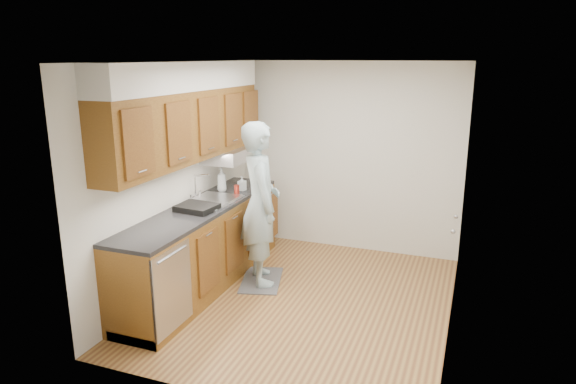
% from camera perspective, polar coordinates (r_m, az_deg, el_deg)
% --- Properties ---
extents(floor, '(3.50, 3.50, 0.00)m').
position_cam_1_polar(floor, '(5.65, 1.75, -11.98)').
color(floor, olive).
rests_on(floor, ground).
extents(ceiling, '(3.50, 3.50, 0.00)m').
position_cam_1_polar(ceiling, '(5.05, 1.98, 14.26)').
color(ceiling, white).
rests_on(ceiling, wall_left).
extents(wall_left, '(0.02, 3.50, 2.50)m').
position_cam_1_polar(wall_left, '(5.85, -12.20, 1.66)').
color(wall_left, silver).
rests_on(wall_left, floor).
extents(wall_right, '(0.02, 3.50, 2.50)m').
position_cam_1_polar(wall_right, '(4.96, 18.52, -1.16)').
color(wall_right, silver).
rests_on(wall_right, floor).
extents(wall_back, '(3.00, 0.02, 2.50)m').
position_cam_1_polar(wall_back, '(6.85, 6.57, 3.80)').
color(wall_back, silver).
rests_on(wall_back, floor).
extents(counter, '(0.64, 2.80, 1.30)m').
position_cam_1_polar(counter, '(5.91, -9.34, -5.76)').
color(counter, brown).
rests_on(counter, floor).
extents(upper_cabinets, '(0.47, 2.80, 1.21)m').
position_cam_1_polar(upper_cabinets, '(5.68, -10.89, 8.51)').
color(upper_cabinets, brown).
rests_on(upper_cabinets, wall_left).
extents(closet_door, '(0.02, 1.22, 2.05)m').
position_cam_1_polar(closet_door, '(5.31, 18.34, -2.64)').
color(closet_door, silver).
rests_on(closet_door, wall_right).
extents(floor_mat, '(0.62, 0.84, 0.01)m').
position_cam_1_polar(floor_mat, '(6.11, -2.97, -9.76)').
color(floor_mat, '#5F5F61').
rests_on(floor_mat, floor).
extents(person, '(0.83, 0.89, 2.11)m').
position_cam_1_polar(person, '(5.76, -3.11, -0.11)').
color(person, '#99B3BA').
rests_on(person, floor_mat).
extents(soap_bottle_a, '(0.12, 0.12, 0.30)m').
position_cam_1_polar(soap_bottle_a, '(6.35, -7.38, 1.41)').
color(soap_bottle_a, silver).
rests_on(soap_bottle_a, counter).
extents(soap_bottle_b, '(0.09, 0.09, 0.18)m').
position_cam_1_polar(soap_bottle_b, '(6.37, -5.13, 0.98)').
color(soap_bottle_b, silver).
rests_on(soap_bottle_b, counter).
extents(soda_can, '(0.08, 0.08, 0.12)m').
position_cam_1_polar(soda_can, '(6.20, -5.71, 0.26)').
color(soda_can, '#B42D1E').
rests_on(soda_can, counter).
extents(dish_rack, '(0.44, 0.38, 0.06)m').
position_cam_1_polar(dish_rack, '(5.62, -10.08, -1.71)').
color(dish_rack, black).
rests_on(dish_rack, counter).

